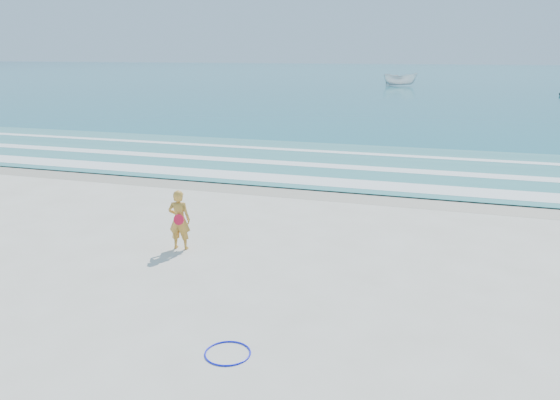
% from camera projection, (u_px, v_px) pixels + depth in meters
% --- Properties ---
extents(ground, '(400.00, 400.00, 0.00)m').
position_uv_depth(ground, '(219.00, 298.00, 10.97)').
color(ground, silver).
rests_on(ground, ground).
extents(wet_sand, '(400.00, 2.40, 0.00)m').
position_uv_depth(wet_sand, '(322.00, 191.00, 19.25)').
color(wet_sand, '#B2A893').
rests_on(wet_sand, ground).
extents(ocean, '(400.00, 190.00, 0.04)m').
position_uv_depth(ocean, '(434.00, 76.00, 107.54)').
color(ocean, '#19727F').
rests_on(ocean, ground).
extents(shallow, '(400.00, 10.00, 0.01)m').
position_uv_depth(shallow, '(348.00, 163.00, 23.84)').
color(shallow, '#59B7AD').
rests_on(shallow, ocean).
extents(foam_near, '(400.00, 1.40, 0.01)m').
position_uv_depth(foam_near, '(330.00, 182.00, 20.43)').
color(foam_near, white).
rests_on(foam_near, shallow).
extents(foam_mid, '(400.00, 0.90, 0.01)m').
position_uv_depth(foam_mid, '(345.00, 167.00, 23.10)').
color(foam_mid, white).
rests_on(foam_mid, shallow).
extents(foam_far, '(400.00, 0.60, 0.01)m').
position_uv_depth(foam_far, '(358.00, 153.00, 26.13)').
color(foam_far, white).
rests_on(foam_far, shallow).
extents(hoop, '(0.97, 0.97, 0.03)m').
position_uv_depth(hoop, '(228.00, 353.00, 8.94)').
color(hoop, '#0D15EA').
rests_on(hoop, ground).
extents(boat, '(4.78, 2.14, 1.79)m').
position_uv_depth(boat, '(400.00, 79.00, 76.03)').
color(boat, silver).
rests_on(boat, ocean).
extents(woman, '(0.60, 0.44, 1.52)m').
position_uv_depth(woman, '(179.00, 220.00, 13.51)').
color(woman, gold).
rests_on(woman, ground).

